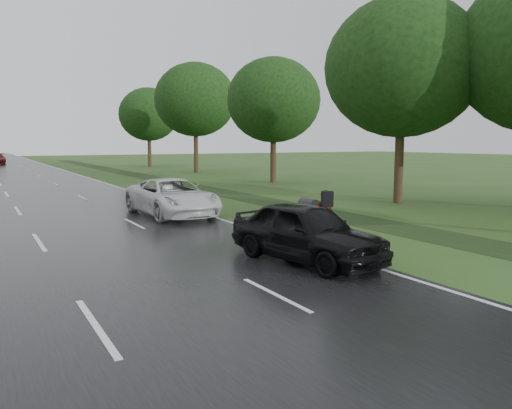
{
  "coord_description": "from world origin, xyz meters",
  "views": [
    {
      "loc": [
        -1.62,
        -8.23,
        3.09
      ],
      "look_at": [
        5.35,
        4.03,
        1.3
      ],
      "focal_mm": 35.0,
      "sensor_mm": 36.0,
      "label": 1
    }
  ],
  "objects": [
    {
      "name": "ground",
      "position": [
        0.0,
        0.0,
        0.0
      ],
      "size": [
        220.0,
        220.0,
        0.0
      ],
      "primitive_type": "plane",
      "color": "#2E4418",
      "rests_on": "ground"
    },
    {
      "name": "edge_stripe_east",
      "position": [
        6.75,
        45.0,
        0.04
      ],
      "size": [
        0.12,
        180.0,
        0.01
      ],
      "primitive_type": "cube",
      "color": "silver",
      "rests_on": "road"
    },
    {
      "name": "drainage_ditch",
      "position": [
        11.5,
        18.71,
        0.04
      ],
      "size": [
        2.2,
        120.0,
        0.56
      ],
      "color": "black",
      "rests_on": "ground"
    },
    {
      "name": "tree_east_b",
      "position": [
        17.0,
        10.0,
        6.68
      ],
      "size": [
        7.6,
        7.6,
        10.11
      ],
      "color": "#362216",
      "rests_on": "ground"
    },
    {
      "name": "tree_east_c",
      "position": [
        18.2,
        24.0,
        6.14
      ],
      "size": [
        7.0,
        7.0,
        9.29
      ],
      "color": "#362216",
      "rests_on": "ground"
    },
    {
      "name": "tree_east_d",
      "position": [
        17.8,
        38.0,
        7.15
      ],
      "size": [
        8.0,
        8.0,
        10.76
      ],
      "color": "#362216",
      "rests_on": "ground"
    },
    {
      "name": "tree_east_f",
      "position": [
        17.5,
        52.0,
        6.37
      ],
      "size": [
        7.2,
        7.2,
        9.62
      ],
      "color": "#362216",
      "rests_on": "ground"
    },
    {
      "name": "pedestrian",
      "position": [
        7.5,
        3.66,
        0.85
      ],
      "size": [
        0.8,
        0.82,
        1.64
      ],
      "rotation": [
        0.0,
        0.0,
        2.78
      ],
      "color": "#A5998C",
      "rests_on": "ground"
    },
    {
      "name": "white_pickup",
      "position": [
        5.5,
        11.33,
        0.8
      ],
      "size": [
        2.72,
        5.55,
        1.52
      ],
      "primitive_type": "imported",
      "rotation": [
        0.0,
        0.0,
        0.04
      ],
      "color": "silver",
      "rests_on": "road"
    },
    {
      "name": "dark_sedan",
      "position": [
        5.67,
        2.0,
        0.8
      ],
      "size": [
        2.54,
        4.72,
        1.53
      ],
      "primitive_type": "imported",
      "rotation": [
        0.0,
        0.0,
        0.17
      ],
      "color": "black",
      "rests_on": "road"
    }
  ]
}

